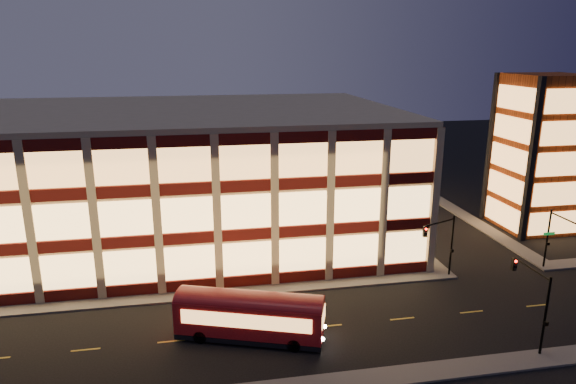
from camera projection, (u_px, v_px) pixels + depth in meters
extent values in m
plane|color=black|center=(198.00, 301.00, 43.72)|extent=(200.00, 200.00, 0.00)
cube|color=#514F4C|center=(162.00, 298.00, 44.12)|extent=(54.00, 2.00, 0.15)
cube|color=#514F4C|center=(383.00, 221.00, 63.82)|extent=(2.00, 30.00, 0.15)
cube|color=#514F4C|center=(464.00, 216.00, 65.75)|extent=(2.00, 30.00, 0.15)
cube|color=tan|center=(165.00, 176.00, 57.39)|extent=(50.00, 30.00, 14.00)
cube|color=tan|center=(161.00, 111.00, 55.42)|extent=(50.40, 30.40, 0.50)
cube|color=#470C0A|center=(162.00, 287.00, 44.80)|extent=(50.10, 0.25, 1.00)
cube|color=#FFBF6B|center=(161.00, 265.00, 44.25)|extent=(49.00, 0.20, 3.00)
cube|color=#470C0A|center=(376.00, 217.00, 63.51)|extent=(0.25, 30.10, 1.00)
cube|color=#FFBF6B|center=(377.00, 200.00, 62.94)|extent=(0.20, 29.00, 3.00)
cube|color=#470C0A|center=(159.00, 240.00, 43.61)|extent=(50.10, 0.25, 1.00)
cube|color=#FFBF6B|center=(157.00, 217.00, 43.06)|extent=(49.00, 0.20, 3.00)
cube|color=#470C0A|center=(378.00, 182.00, 62.32)|extent=(0.25, 30.10, 1.00)
cube|color=#FFBF6B|center=(379.00, 165.00, 61.75)|extent=(0.20, 29.00, 3.00)
cube|color=#470C0A|center=(155.00, 190.00, 42.42)|extent=(50.10, 0.25, 1.00)
cube|color=#FFBF6B|center=(153.00, 165.00, 41.87)|extent=(49.00, 0.20, 3.00)
cube|color=#470C0A|center=(380.00, 147.00, 61.13)|extent=(0.25, 30.10, 1.00)
cube|color=#FFBF6B|center=(380.00, 129.00, 60.55)|extent=(0.20, 29.00, 3.00)
cube|color=#8C3814|center=(541.00, 153.00, 59.65)|extent=(8.00, 8.00, 18.00)
cube|color=black|center=(531.00, 162.00, 55.16)|extent=(0.60, 0.60, 18.00)
cube|color=black|center=(490.00, 148.00, 62.73)|extent=(0.60, 0.60, 18.00)
cube|color=black|center=(549.00, 146.00, 64.13)|extent=(0.60, 0.60, 18.00)
cube|color=#FAA857|center=(556.00, 223.00, 57.74)|extent=(6.60, 0.16, 2.60)
cube|color=#FAA857|center=(502.00, 214.00, 60.88)|extent=(0.16, 6.60, 2.60)
cube|color=#FAA857|center=(560.00, 194.00, 56.81)|extent=(6.60, 0.16, 2.60)
cube|color=#FAA857|center=(505.00, 186.00, 59.96)|extent=(0.16, 6.60, 2.60)
cube|color=#FAA857|center=(564.00, 164.00, 55.89)|extent=(6.60, 0.16, 2.60)
cube|color=#FAA857|center=(509.00, 158.00, 59.04)|extent=(0.16, 6.60, 2.60)
cube|color=#FAA857|center=(569.00, 133.00, 54.97)|extent=(6.60, 0.16, 2.60)
cube|color=#FAA857|center=(512.00, 128.00, 58.12)|extent=(0.16, 6.60, 2.60)
cube|color=#FAA857|center=(574.00, 101.00, 54.05)|extent=(6.60, 0.16, 2.60)
cube|color=#FAA857|center=(516.00, 98.00, 57.20)|extent=(0.16, 6.60, 2.60)
cylinder|color=black|center=(451.00, 246.00, 47.78)|extent=(0.18, 0.18, 6.00)
cylinder|color=black|center=(440.00, 222.00, 46.03)|extent=(3.56, 1.63, 0.14)
cube|color=black|center=(425.00, 232.00, 45.15)|extent=(0.32, 0.32, 0.95)
sphere|color=#FF0C05|center=(426.00, 229.00, 44.90)|extent=(0.20, 0.20, 0.20)
cube|color=black|center=(452.00, 251.00, 47.70)|extent=(0.25, 0.18, 0.28)
cylinder|color=black|center=(547.00, 239.00, 49.53)|extent=(0.18, 0.18, 6.00)
cylinder|color=black|center=(566.00, 219.00, 46.91)|extent=(0.14, 4.00, 0.14)
cube|color=black|center=(548.00, 244.00, 49.45)|extent=(0.25, 0.18, 0.28)
cube|color=#0C7226|center=(549.00, 234.00, 49.23)|extent=(1.20, 0.06, 0.28)
cylinder|color=black|center=(545.00, 317.00, 35.19)|extent=(0.18, 0.18, 6.00)
cylinder|color=black|center=(532.00, 269.00, 36.36)|extent=(0.14, 4.00, 0.14)
cube|color=black|center=(514.00, 264.00, 38.38)|extent=(0.32, 0.32, 0.95)
sphere|color=#FF0C05|center=(516.00, 261.00, 38.13)|extent=(0.20, 0.20, 0.20)
cube|color=black|center=(546.00, 324.00, 35.11)|extent=(0.25, 0.18, 0.28)
cube|color=#93080C|center=(250.00, 316.00, 37.64)|extent=(11.09, 6.17, 2.49)
cube|color=black|center=(250.00, 333.00, 38.04)|extent=(11.09, 6.17, 0.38)
cylinder|color=black|center=(200.00, 337.00, 37.41)|extent=(1.03, 0.63, 0.97)
cylinder|color=black|center=(210.00, 320.00, 39.67)|extent=(1.03, 0.63, 0.97)
cylinder|color=black|center=(294.00, 345.00, 36.35)|extent=(1.03, 0.63, 0.97)
cylinder|color=black|center=(299.00, 328.00, 38.61)|extent=(1.03, 0.63, 0.97)
cube|color=#FAA857|center=(245.00, 321.00, 36.24)|extent=(8.98, 3.25, 1.08)
cube|color=#FAA857|center=(254.00, 303.00, 38.87)|extent=(8.98, 3.25, 1.08)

